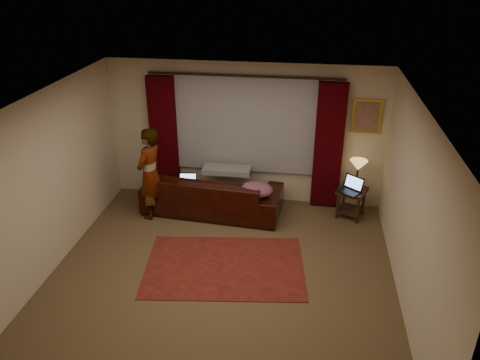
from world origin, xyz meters
name	(u,v)px	position (x,y,z in m)	size (l,w,h in m)	color
floor	(221,277)	(0.00, 0.00, -0.01)	(5.00, 5.00, 0.01)	brown
ceiling	(217,104)	(0.00, 0.00, 2.60)	(5.00, 5.00, 0.02)	silver
wall_back	(245,134)	(0.00, 2.50, 1.30)	(5.00, 0.02, 2.60)	beige
wall_front	(165,333)	(0.00, -2.50, 1.30)	(5.00, 0.02, 2.60)	beige
wall_left	(46,186)	(-2.50, 0.00, 1.30)	(0.02, 5.00, 2.60)	beige
wall_right	(413,212)	(2.50, 0.00, 1.30)	(0.02, 5.00, 2.60)	beige
sheer_curtain	(245,124)	(0.00, 2.44, 1.50)	(2.50, 0.05, 1.80)	#93939B
drape_left	(164,138)	(-1.50, 2.39, 1.18)	(0.50, 0.14, 2.30)	#330105
drape_right	(328,147)	(1.50, 2.39, 1.18)	(0.50, 0.14, 2.30)	#330105
curtain_rod	(245,76)	(0.00, 2.39, 2.38)	(0.04, 0.04, 3.40)	#301D10
picture_frame	(367,116)	(2.10, 2.47, 1.75)	(0.50, 0.04, 0.60)	gold
sofa	(212,186)	(-0.51, 1.89, 0.50)	(2.47, 1.07, 0.99)	black
throw_blanket	(227,156)	(-0.28, 2.12, 1.00)	(0.86, 0.34, 0.10)	gray
clothing_pile	(256,190)	(0.31, 1.62, 0.62)	(0.57, 0.44, 0.24)	#7B4659
laptop_sofa	(187,182)	(-0.93, 1.76, 0.61)	(0.32, 0.35, 0.23)	black
area_rug	(225,266)	(0.01, 0.24, 0.01)	(2.36, 1.58, 0.01)	maroon
end_table	(351,203)	(1.96, 2.06, 0.27)	(0.47, 0.47, 0.54)	black
tiffany_lamp	(357,173)	(2.03, 2.21, 0.79)	(0.31, 0.31, 0.49)	olive
laptop_table	(349,185)	(1.89, 1.94, 0.67)	(0.36, 0.40, 0.26)	black
person	(150,174)	(-1.53, 1.56, 0.82)	(0.48, 0.48, 1.65)	gray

